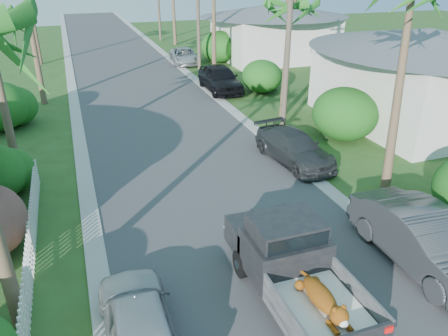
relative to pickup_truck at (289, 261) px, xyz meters
name	(u,v)px	position (x,y,z in m)	size (l,w,h in m)	color
road	(136,84)	(-0.28, 22.99, -1.00)	(8.00, 100.00, 0.02)	#38383A
curb_left	(72,89)	(-4.58, 22.99, -0.98)	(0.60, 100.00, 0.06)	#A5A39E
curb_right	(194,78)	(4.02, 22.99, -0.98)	(0.60, 100.00, 0.06)	#A5A39E
pickup_truck	(289,261)	(0.00, 0.00, 0.00)	(1.98, 5.12, 2.06)	black
parked_car_rn	(424,240)	(4.07, -0.19, -0.20)	(1.72, 4.92, 1.62)	#323437
parked_car_rm	(294,148)	(4.00, 7.30, -0.37)	(1.80, 4.43, 1.29)	#2B2E30
parked_car_rf	(220,79)	(4.72, 19.12, -0.16)	(2.00, 4.98, 1.70)	black
parked_car_rd	(184,56)	(4.72, 28.40, -0.38)	(2.07, 4.50, 1.25)	#AEB1B5
parked_car_ln	(139,323)	(-3.88, -0.49, -0.34)	(1.58, 3.94, 1.34)	#A9AAB0
palm_r_b	(290,3)	(6.32, 12.99, 4.94)	(4.40, 4.40, 7.20)	brown
shrub_r_b	(345,114)	(7.52, 8.99, 0.24)	(3.00, 3.30, 2.50)	#1C4F16
shrub_r_c	(262,76)	(7.22, 17.99, 0.04)	(2.60, 2.86, 2.10)	#1C4F16
shrub_r_d	(220,47)	(7.72, 27.99, 0.29)	(3.20, 3.52, 2.60)	#1C4F16
picket_fence	(30,249)	(-6.28, 3.49, -0.51)	(0.10, 11.00, 1.00)	white
house_right_near	(422,80)	(12.72, 9.99, 1.21)	(8.00, 9.00, 4.80)	silver
house_right_far	(274,34)	(12.72, 27.99, 1.11)	(9.00, 8.00, 4.60)	silver
utility_pole_b	(288,38)	(5.32, 10.99, 3.59)	(1.60, 0.26, 9.00)	brown
utility_pole_c	(198,8)	(5.32, 25.99, 3.59)	(1.60, 0.26, 9.00)	brown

